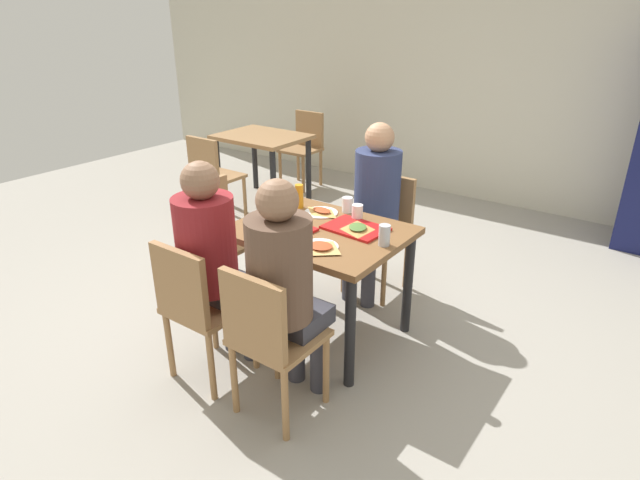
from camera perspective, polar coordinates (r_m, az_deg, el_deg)
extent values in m
cube|color=#9E998E|center=(3.55, 0.00, -9.90)|extent=(10.00, 10.00, 0.02)
cube|color=beige|center=(5.88, 19.52, 17.10)|extent=(10.00, 0.10, 2.80)
cube|color=brown|center=(3.21, 0.00, 0.87)|extent=(1.01, 0.80, 0.04)
cylinder|color=black|center=(3.40, -9.53, -4.90)|extent=(0.06, 0.06, 0.69)
cylinder|color=black|center=(2.91, 3.25, -9.95)|extent=(0.06, 0.06, 0.69)
cylinder|color=black|center=(3.85, -2.42, -1.01)|extent=(0.06, 0.06, 0.69)
cylinder|color=black|center=(3.42, 9.46, -4.70)|extent=(0.06, 0.06, 0.69)
cube|color=#9E7247|center=(3.02, -11.84, -7.04)|extent=(0.40, 0.40, 0.03)
cube|color=#9E7247|center=(2.82, -14.88, -4.73)|extent=(0.38, 0.04, 0.40)
cylinder|color=#9E7247|center=(3.34, -11.39, -8.27)|extent=(0.04, 0.04, 0.42)
cylinder|color=#9E7247|center=(3.14, -7.04, -10.32)|extent=(0.04, 0.04, 0.42)
cylinder|color=#9E7247|center=(3.17, -15.91, -10.78)|extent=(0.04, 0.04, 0.42)
cylinder|color=#9E7247|center=(2.95, -11.62, -13.21)|extent=(0.04, 0.04, 0.42)
cube|color=#9E7247|center=(2.72, -4.40, -10.41)|extent=(0.40, 0.40, 0.03)
cube|color=#9E7247|center=(2.49, -7.25, -8.16)|extent=(0.38, 0.04, 0.40)
cylinder|color=#9E7247|center=(3.04, -4.67, -11.41)|extent=(0.04, 0.04, 0.42)
cylinder|color=#9E7247|center=(2.87, 0.66, -13.74)|extent=(0.04, 0.04, 0.42)
cylinder|color=#9E7247|center=(2.85, -9.24, -14.51)|extent=(0.04, 0.04, 0.42)
cylinder|color=#9E7247|center=(2.66, -3.77, -17.34)|extent=(0.04, 0.04, 0.42)
cube|color=#9E7247|center=(3.86, 6.11, 0.42)|extent=(0.40, 0.40, 0.03)
cube|color=#9E7247|center=(3.92, 7.57, 4.15)|extent=(0.38, 0.04, 0.40)
cylinder|color=#9E7247|center=(3.75, 6.89, -4.21)|extent=(0.04, 0.04, 0.42)
cylinder|color=#9E7247|center=(3.90, 2.54, -2.85)|extent=(0.04, 0.04, 0.42)
cylinder|color=#9E7247|center=(4.02, 9.29, -2.33)|extent=(0.04, 0.04, 0.42)
cylinder|color=#9E7247|center=(4.16, 5.14, -1.13)|extent=(0.04, 0.04, 0.42)
cube|color=#9E7247|center=(3.81, -9.89, -0.14)|extent=(0.40, 0.40, 0.03)
cube|color=#9E7247|center=(3.85, -12.00, 3.43)|extent=(0.04, 0.38, 0.40)
cylinder|color=#9E7247|center=(3.90, -6.13, -2.95)|extent=(0.04, 0.04, 0.42)
cylinder|color=#9E7247|center=(3.69, -9.64, -4.86)|extent=(0.04, 0.04, 0.42)
cylinder|color=#9E7247|center=(4.12, -9.67, -1.67)|extent=(0.04, 0.04, 0.42)
cylinder|color=#9E7247|center=(3.92, -13.17, -3.39)|extent=(0.04, 0.04, 0.42)
cylinder|color=#383842|center=(3.31, -9.57, -8.14)|extent=(0.10, 0.10, 0.45)
cylinder|color=#383842|center=(3.22, -7.52, -9.07)|extent=(0.10, 0.10, 0.45)
cube|color=#383842|center=(3.06, -10.17, -5.02)|extent=(0.32, 0.28, 0.10)
cylinder|color=maroon|center=(2.86, -12.18, -0.41)|extent=(0.32, 0.32, 0.52)
sphere|color=#8C664C|center=(2.74, -12.81, 6.27)|extent=(0.20, 0.20, 0.20)
cylinder|color=#383842|center=(3.02, -2.61, -11.25)|extent=(0.10, 0.10, 0.45)
cylinder|color=#383842|center=(2.94, -0.11, -12.31)|extent=(0.10, 0.10, 0.45)
cube|color=#383842|center=(2.76, -2.70, -8.08)|extent=(0.32, 0.28, 0.10)
cylinder|color=brown|center=(2.54, -4.38, -3.19)|extent=(0.32, 0.32, 0.52)
sphere|color=#8C664C|center=(2.40, -4.64, 4.28)|extent=(0.20, 0.20, 0.20)
cylinder|color=#383842|center=(3.73, 5.24, -3.99)|extent=(0.10, 0.10, 0.45)
cylinder|color=#383842|center=(3.80, 3.18, -3.33)|extent=(0.10, 0.10, 0.45)
cube|color=#383842|center=(3.73, 5.14, 0.70)|extent=(0.32, 0.28, 0.10)
cylinder|color=navy|center=(3.71, 6.20, 5.65)|extent=(0.32, 0.32, 0.52)
sphere|color=tan|center=(3.61, 6.45, 10.92)|extent=(0.20, 0.20, 0.20)
cube|color=red|center=(3.20, -4.05, 1.26)|extent=(0.38, 0.29, 0.02)
cube|color=red|center=(3.20, 3.84, 1.28)|extent=(0.38, 0.28, 0.02)
cylinder|color=white|center=(3.45, 0.10, 2.97)|extent=(0.22, 0.22, 0.01)
cylinder|color=white|center=(2.95, -0.11, -0.73)|extent=(0.22, 0.22, 0.01)
pyramid|color=tan|center=(3.19, -4.06, 1.53)|extent=(0.23, 0.23, 0.01)
ellipsoid|color=#B74723|center=(3.19, -4.07, 1.69)|extent=(0.16, 0.16, 0.01)
pyramid|color=#C68C47|center=(3.16, 4.07, 1.26)|extent=(0.23, 0.25, 0.01)
ellipsoid|color=#4C7233|center=(3.15, 4.08, 1.43)|extent=(0.16, 0.17, 0.01)
pyramid|color=tan|center=(3.44, 0.19, 3.10)|extent=(0.22, 0.16, 0.01)
ellipsoid|color=#B74723|center=(3.43, 0.19, 3.25)|extent=(0.16, 0.11, 0.01)
pyramid|color=#DBAD60|center=(2.92, 0.07, -0.79)|extent=(0.20, 0.17, 0.01)
ellipsoid|color=#B74723|center=(2.92, 0.07, -0.61)|extent=(0.14, 0.12, 0.01)
cylinder|color=white|center=(3.45, 2.97, 3.82)|extent=(0.07, 0.07, 0.10)
cylinder|color=white|center=(2.92, -3.51, -0.10)|extent=(0.07, 0.07, 0.10)
cylinder|color=white|center=(3.46, -4.87, 3.79)|extent=(0.07, 0.07, 0.10)
cylinder|color=white|center=(3.33, 4.04, 2.99)|extent=(0.07, 0.07, 0.10)
cylinder|color=#B7BCC6|center=(2.98, 6.95, 0.51)|extent=(0.07, 0.07, 0.12)
cylinder|color=orange|center=(3.52, -2.25, 4.73)|extent=(0.06, 0.06, 0.16)
sphere|color=silver|center=(3.42, -6.06, 3.49)|extent=(0.10, 0.10, 0.10)
cube|color=#9E7247|center=(5.67, -6.29, 10.99)|extent=(0.90, 0.70, 0.04)
cylinder|color=black|center=(5.83, -10.92, 7.34)|extent=(0.06, 0.06, 0.69)
cylinder|color=black|center=(5.31, -5.04, 6.05)|extent=(0.06, 0.06, 0.69)
cylinder|color=black|center=(6.23, -7.05, 8.64)|extent=(0.06, 0.06, 0.69)
cylinder|color=black|center=(5.74, -1.25, 7.51)|extent=(0.06, 0.06, 0.69)
cube|color=#9E7247|center=(5.30, -10.86, 6.71)|extent=(0.40, 0.40, 0.03)
cube|color=#9E7247|center=(5.12, -12.50, 8.49)|extent=(0.38, 0.04, 0.40)
cylinder|color=#9E7247|center=(5.59, -10.65, 5.21)|extent=(0.04, 0.04, 0.42)
cylinder|color=#9E7247|center=(5.36, -8.11, 4.57)|extent=(0.04, 0.04, 0.42)
cylinder|color=#9E7247|center=(5.38, -13.24, 4.23)|extent=(0.04, 0.04, 0.42)
cylinder|color=#9E7247|center=(5.14, -10.71, 3.52)|extent=(0.04, 0.04, 0.42)
cube|color=#9E7247|center=(6.22, -2.14, 9.67)|extent=(0.40, 0.40, 0.03)
cube|color=#9E7247|center=(6.31, -1.14, 11.90)|extent=(0.38, 0.04, 0.40)
cylinder|color=#9E7247|center=(6.05, -1.82, 7.04)|extent=(0.04, 0.04, 0.42)
cylinder|color=#9E7247|center=(6.26, -4.31, 7.56)|extent=(0.04, 0.04, 0.42)
cylinder|color=#9E7247|center=(6.31, 0.08, 7.77)|extent=(0.04, 0.04, 0.42)
cylinder|color=#9E7247|center=(6.51, -2.37, 8.25)|extent=(0.04, 0.04, 0.42)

